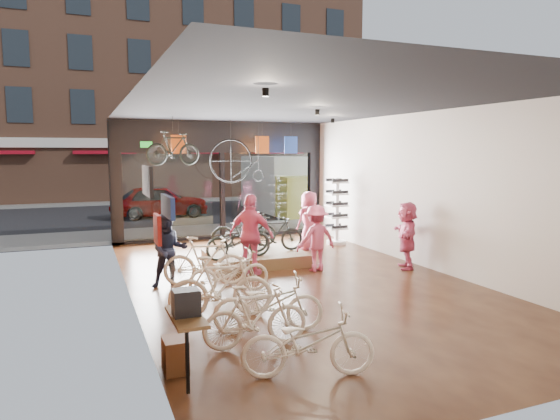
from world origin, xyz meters
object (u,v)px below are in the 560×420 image
street_car (159,201)px  floor_bike_0 (308,343)px  floor_bike_3 (221,286)px  customer_4 (309,220)px  box_truck (286,185)px  floor_bike_2 (268,304)px  display_bike_right (244,230)px  customer_3 (316,238)px  sunglasses_rack (337,211)px  hung_bike (173,148)px  customer_1 (169,250)px  display_platform (256,258)px  display_bike_mid (275,234)px  floor_bike_4 (229,272)px  customer_5 (407,235)px  floor_bike_1 (256,316)px  penny_farthing (240,163)px  floor_bike_5 (205,261)px  customer_2 (251,235)px  display_bike_left (239,240)px

street_car → floor_bike_0: 16.39m
floor_bike_3 → customer_4: size_ratio=1.05×
box_truck → floor_bike_2: bearing=-113.7°
display_bike_right → customer_3: (1.17, -1.95, 0.03)m
sunglasses_rack → hung_bike: (-4.83, 0.61, 1.90)m
floor_bike_2 → customer_4: customer_4 is taller
box_truck → floor_bike_2: size_ratio=3.81×
street_car → customer_1: size_ratio=2.60×
display_platform → customer_1: 2.84m
floor_bike_3 → display_bike_mid: display_bike_mid is taller
customer_1 → customer_4: (4.47, 2.63, 0.05)m
customer_1 → sunglasses_rack: (5.61, 3.07, 0.23)m
floor_bike_4 → hung_bike: size_ratio=1.05×
customer_5 → floor_bike_4: bearing=-55.3°
floor_bike_1 → display_bike_mid: bearing=-19.6°
floor_bike_0 → floor_bike_1: size_ratio=1.09×
display_platform → display_bike_right: size_ratio=1.37×
penny_farthing → display_bike_mid: bearing=-91.0°
box_truck → floor_bike_3: 14.34m
floor_bike_4 → display_bike_mid: (1.84, 2.24, 0.31)m
floor_bike_0 → display_bike_mid: size_ratio=1.13×
floor_bike_5 → box_truck: bearing=-14.7°
box_truck → customer_3: 10.93m
display_bike_mid → sunglasses_rack: 3.26m
floor_bike_0 → box_truck: bearing=-5.5°
street_car → customer_2: customer_2 is taller
floor_bike_3 → customer_1: bearing=24.4°
display_bike_left → penny_farthing: 4.12m
display_platform → display_bike_mid: display_bike_mid is taller
floor_bike_1 → customer_5: customer_5 is taller
floor_bike_1 → sunglasses_rack: bearing=-31.7°
display_platform → customer_2: 1.39m
floor_bike_3 → customer_5: 5.49m
floor_bike_4 → customer_1: size_ratio=1.05×
sunglasses_rack → hung_bike: size_ratio=1.29×
box_truck → display_bike_left: (-5.25, -9.64, -0.57)m
floor_bike_3 → floor_bike_2: bearing=-141.2°
box_truck → customer_4: (-2.57, -7.86, -0.46)m
sunglasses_rack → customer_3: bearing=-108.4°
penny_farthing → floor_bike_1: bearing=-105.9°
floor_bike_5 → penny_farthing: bearing=-9.8°
floor_bike_2 → floor_bike_5: floor_bike_5 is taller
display_bike_right → customer_4: (2.15, 0.52, 0.09)m
floor_bike_1 → display_platform: floor_bike_1 is taller
display_bike_left → customer_1: bearing=106.9°
floor_bike_5 → display_bike_mid: bearing=-39.3°
floor_bike_2 → box_truck: bearing=-10.6°
customer_5 → display_bike_mid: bearing=-93.4°
floor_bike_4 → customer_5: (4.62, 0.51, 0.38)m
floor_bike_4 → display_bike_right: size_ratio=0.95×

